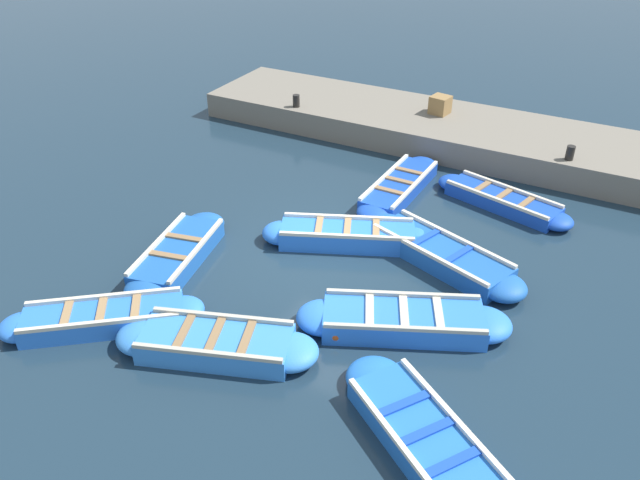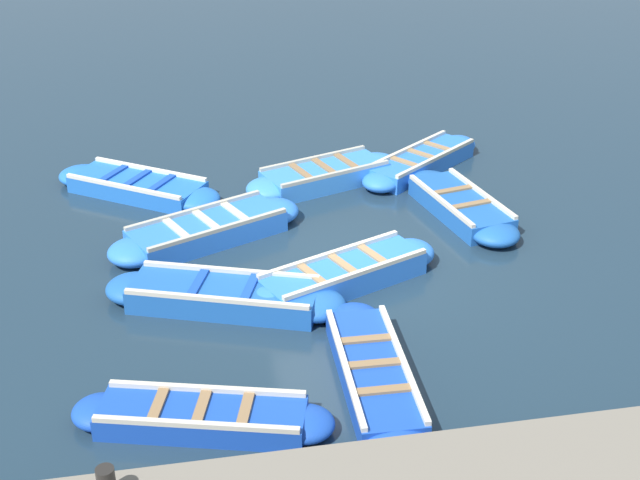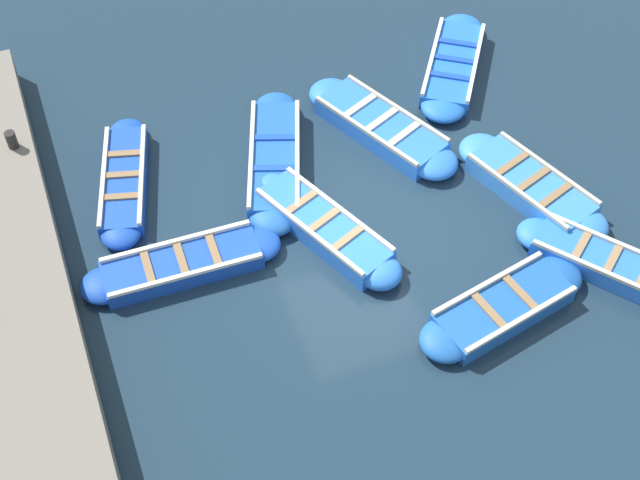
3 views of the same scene
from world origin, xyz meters
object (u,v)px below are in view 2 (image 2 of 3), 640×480
boat_mid_row (202,417)px  boat_inner_gap (207,230)px  boat_bow_out (421,162)px  boat_alongside (461,206)px  boat_drifting (224,296)px  boat_end_of_row (325,176)px  boat_near_quay (374,374)px  boat_far_corner (343,276)px  buoy_orange_near (253,209)px  boat_outer_left (138,187)px

boat_mid_row → boat_inner_gap: (5.14, -0.43, 0.04)m
boat_inner_gap → boat_bow_out: bearing=-62.9°
boat_alongside → boat_drifting: 5.28m
boat_bow_out → boat_end_of_row: boat_end_of_row is taller
boat_bow_out → boat_mid_row: bearing=146.0°
boat_drifting → boat_near_quay: 2.98m
boat_far_corner → boat_near_quay: boat_far_corner is taller
boat_alongside → buoy_orange_near: boat_alongside is taller
boat_outer_left → boat_inner_gap: bearing=-151.1°
boat_mid_row → boat_bow_out: boat_bow_out is taller
boat_outer_left → boat_mid_row: bearing=-173.8°
boat_drifting → boat_outer_left: (4.50, 1.32, -0.02)m
boat_alongside → boat_inner_gap: bearing=92.2°
boat_far_corner → boat_bow_out: bearing=-30.5°
boat_outer_left → boat_near_quay: bearing=-155.3°
boat_mid_row → boat_outer_left: size_ratio=0.99×
boat_drifting → boat_far_corner: size_ratio=1.08×
boat_inner_gap → boat_near_quay: boat_inner_gap is taller
boat_near_quay → buoy_orange_near: (5.43, 1.02, 0.00)m
boat_alongside → boat_outer_left: 6.33m
boat_bow_out → buoy_orange_near: bearing=113.0°
boat_alongside → boat_outer_left: (2.03, 5.99, -0.01)m
boat_drifting → boat_outer_left: boat_drifting is taller
boat_mid_row → boat_alongside: bearing=-44.3°
boat_far_corner → boat_near_quay: size_ratio=1.00×
boat_alongside → buoy_orange_near: 3.91m
boat_mid_row → buoy_orange_near: bearing=-12.7°
boat_bow_out → boat_alongside: bearing=-176.6°
boat_inner_gap → boat_outer_left: boat_inner_gap is taller
boat_drifting → boat_inner_gap: size_ratio=1.04×
boat_bow_out → boat_far_corner: size_ratio=0.89×
boat_alongside → boat_end_of_row: boat_end_of_row is taller
boat_inner_gap → boat_end_of_row: boat_inner_gap is taller
boat_bow_out → boat_near_quay: 7.53m
boat_alongside → boat_near_quay: size_ratio=0.95×
boat_drifting → buoy_orange_near: boat_drifting is taller
boat_end_of_row → boat_drifting: bearing=150.7°
boat_inner_gap → boat_drifting: bearing=-177.5°
boat_outer_left → boat_far_corner: size_ratio=0.97×
boat_drifting → boat_outer_left: size_ratio=1.12×
boat_bow_out → buoy_orange_near: (-1.59, 3.74, -0.01)m
boat_bow_out → buoy_orange_near: boat_bow_out is taller
boat_mid_row → boat_near_quay: 2.41m
boat_end_of_row → boat_outer_left: boat_end_of_row is taller
boat_alongside → boat_far_corner: bearing=129.0°
boat_inner_gap → boat_near_quay: (-4.65, -1.93, -0.03)m
buoy_orange_near → boat_far_corner: bearing=-157.8°
boat_alongside → boat_outer_left: size_ratio=0.98×
boat_mid_row → boat_drifting: (2.85, -0.53, 0.03)m
boat_alongside → boat_inner_gap: boat_inner_gap is taller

